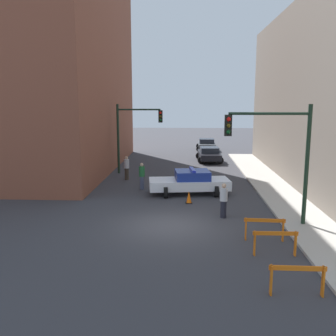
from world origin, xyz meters
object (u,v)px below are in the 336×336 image
at_px(pedestrian_crossing, 142,176).
at_px(pedestrian_corner, 127,168).
at_px(barrier_back, 264,226).
at_px(barrier_front, 297,275).
at_px(barrier_mid, 275,239).
at_px(parked_car_mid, 207,144).
at_px(traffic_light_near, 280,147).
at_px(traffic_cone, 189,197).
at_px(pedestrian_sidewalk, 224,200).
at_px(police_car, 190,182).
at_px(parked_car_near, 209,154).
at_px(traffic_light_far, 132,129).

bearing_deg(pedestrian_crossing, pedestrian_corner, -79.18).
bearing_deg(barrier_back, barrier_front, -89.30).
bearing_deg(barrier_back, barrier_mid, -86.90).
xyz_separation_m(parked_car_mid, pedestrian_corner, (-6.39, -15.98, 0.19)).
bearing_deg(pedestrian_corner, traffic_light_near, -170.24).
bearing_deg(pedestrian_crossing, traffic_cone, 117.22).
bearing_deg(pedestrian_sidewalk, police_car, 16.70).
bearing_deg(barrier_front, parked_car_mid, 91.66).
distance_m(police_car, barrier_front, 12.01).
relative_size(parked_car_mid, barrier_front, 2.71).
bearing_deg(traffic_cone, pedestrian_crossing, 133.15).
distance_m(traffic_light_near, pedestrian_crossing, 9.81).
distance_m(parked_car_near, barrier_front, 23.82).
bearing_deg(pedestrian_corner, parked_car_mid, -52.99).
bearing_deg(traffic_cone, parked_car_mid, 84.56).
relative_size(police_car, traffic_cone, 7.46).
xyz_separation_m(police_car, barrier_back, (2.87, -7.39, -0.11)).
distance_m(police_car, pedestrian_sidewalk, 4.78).
distance_m(pedestrian_sidewalk, barrier_mid, 4.56).
bearing_deg(pedestrian_crossing, parked_car_mid, -120.82).
bearing_deg(traffic_light_far, pedestrian_crossing, -76.04).
distance_m(pedestrian_crossing, barrier_mid, 11.52).
bearing_deg(barrier_mid, barrier_back, 93.10).
bearing_deg(parked_car_near, parked_car_mid, 86.57).
relative_size(traffic_light_far, barrier_back, 3.25).
relative_size(parked_car_near, pedestrian_corner, 2.63).
bearing_deg(traffic_light_near, traffic_light_far, 124.27).
bearing_deg(traffic_cone, pedestrian_corner, 126.23).
bearing_deg(barrier_front, police_car, 104.07).
bearing_deg(traffic_light_far, police_car, -55.54).
bearing_deg(pedestrian_sidewalk, barrier_front, -171.13).
height_order(traffic_light_far, police_car, traffic_light_far).
bearing_deg(barrier_front, barrier_mid, 89.45).
bearing_deg(pedestrian_crossing, traffic_light_near, 119.67).
bearing_deg(traffic_cone, barrier_front, -72.66).
height_order(traffic_light_far, pedestrian_crossing, traffic_light_far).
xyz_separation_m(pedestrian_corner, barrier_front, (7.29, -15.45, -0.24)).
height_order(traffic_light_near, pedestrian_sidewalk, traffic_light_near).
height_order(traffic_light_near, pedestrian_corner, traffic_light_near).
relative_size(pedestrian_corner, pedestrian_sidewalk, 1.00).
relative_size(traffic_light_far, parked_car_mid, 1.20).
height_order(traffic_light_far, barrier_back, traffic_light_far).
distance_m(barrier_mid, traffic_cone, 7.43).
height_order(police_car, pedestrian_corner, pedestrian_corner).
bearing_deg(pedestrian_sidewalk, barrier_mid, -164.09).
xyz_separation_m(parked_car_near, parked_car_mid, (0.16, 7.64, 0.00)).
height_order(traffic_light_near, pedestrian_crossing, traffic_light_near).
bearing_deg(traffic_light_far, barrier_back, -62.34).
bearing_deg(police_car, traffic_light_near, -153.01).
xyz_separation_m(parked_car_mid, barrier_mid, (0.94, -28.64, -0.06)).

